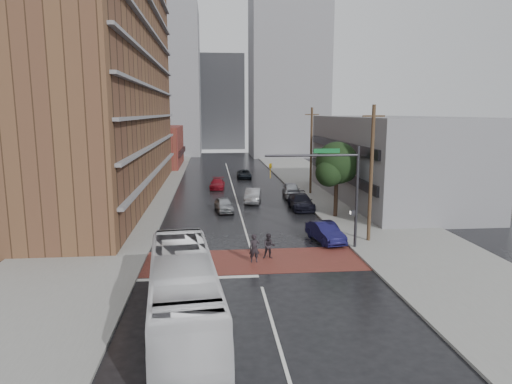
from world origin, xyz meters
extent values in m
plane|color=black|center=(0.00, 0.00, 0.00)|extent=(160.00, 160.00, 0.00)
cube|color=maroon|center=(0.00, 0.50, 0.01)|extent=(14.00, 5.00, 0.02)
cube|color=gray|center=(-11.50, 25.00, 0.07)|extent=(9.00, 90.00, 0.15)
cube|color=gray|center=(11.50, 25.00, 0.07)|extent=(9.00, 90.00, 0.15)
cube|color=brown|center=(-14.00, 24.00, 14.00)|extent=(10.00, 44.00, 28.00)
cube|color=maroon|center=(-12.00, 54.00, 3.50)|extent=(8.00, 16.00, 7.00)
cube|color=slate|center=(16.50, 20.00, 4.50)|extent=(11.00, 26.00, 9.00)
cube|color=slate|center=(-14.00, 78.00, 16.00)|extent=(18.00, 16.00, 32.00)
cube|color=slate|center=(14.00, 72.00, 18.00)|extent=(16.00, 14.00, 36.00)
cube|color=slate|center=(0.00, 95.00, 12.00)|extent=(12.00, 10.00, 24.00)
cylinder|color=#332319|center=(8.50, 12.00, 2.00)|extent=(0.36, 0.36, 4.00)
sphere|color=black|center=(8.50, 12.00, 5.00)|extent=(3.80, 3.80, 3.80)
sphere|color=black|center=(7.60, 11.20, 4.20)|extent=(2.40, 2.40, 2.40)
sphere|color=black|center=(9.30, 12.80, 4.40)|extent=(2.60, 2.60, 2.60)
cylinder|color=#2D2D33|center=(7.30, 2.50, 3.60)|extent=(0.20, 0.20, 7.20)
cylinder|color=#2D2D33|center=(4.10, 2.50, 6.60)|extent=(6.40, 0.16, 0.16)
imported|color=gold|center=(1.30, 2.50, 5.60)|extent=(0.20, 0.16, 1.00)
cube|color=#0C5926|center=(5.10, 2.50, 6.90)|extent=(1.80, 0.05, 0.30)
cube|color=#2D2D33|center=(7.05, 2.50, 2.60)|extent=(0.30, 0.30, 0.35)
cylinder|color=#473321|center=(8.80, 4.00, 5.00)|extent=(0.26, 0.26, 10.00)
cube|color=#473321|center=(8.80, 4.00, 9.20)|extent=(1.60, 0.12, 0.12)
cylinder|color=#473321|center=(8.80, 24.00, 5.00)|extent=(0.26, 0.26, 10.00)
cube|color=#473321|center=(8.80, 24.00, 9.20)|extent=(1.60, 0.12, 0.12)
imported|color=silver|center=(-3.98, -8.32, 1.65)|extent=(3.95, 12.09, 3.31)
imported|color=black|center=(-0.01, 0.24, 0.92)|extent=(0.69, 0.47, 1.84)
imported|color=black|center=(1.02, 0.93, 0.83)|extent=(0.83, 0.66, 1.67)
imported|color=#A3A7AB|center=(-1.52, 15.59, 0.67)|extent=(2.02, 4.09, 1.34)
imported|color=#A4A7AB|center=(1.66, 19.75, 0.73)|extent=(2.25, 4.63, 1.46)
imported|color=maroon|center=(-1.97, 29.00, 0.62)|extent=(2.06, 4.41, 1.24)
imported|color=black|center=(2.03, 37.82, 0.61)|extent=(2.08, 4.39, 1.21)
imported|color=#141240|center=(5.66, 4.40, 0.72)|extent=(2.28, 4.60, 1.45)
imported|color=black|center=(6.09, 16.00, 0.74)|extent=(2.14, 5.15, 1.49)
imported|color=#B0B3B9|center=(6.30, 22.56, 0.78)|extent=(2.16, 4.72, 1.57)
camera|label=1|loc=(-2.63, -27.57, 9.48)|focal=32.00mm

